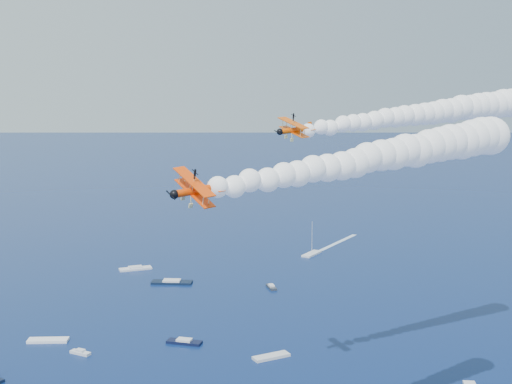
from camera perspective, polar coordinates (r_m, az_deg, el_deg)
name	(u,v)px	position (r m, az deg, el deg)	size (l,w,h in m)	color
biplane_lead	(295,130)	(129.88, 3.27, 5.16)	(7.64, 8.57, 5.16)	#F05405
biplane_trail	(196,190)	(85.39, -4.96, 0.13)	(7.09, 7.96, 4.79)	#FC4205
smoke_trail_lead	(419,115)	(147.94, 13.37, 6.27)	(61.14, 6.62, 11.16)	white
smoke_trail_trail	(374,158)	(103.40, 9.77, 2.83)	(60.81, 12.55, 11.16)	white
spectator_boats	(36,333)	(199.22, -17.75, -11.04)	(219.94, 169.11, 0.70)	white
boat_wakes	(100,347)	(185.94, -12.79, -12.38)	(248.86, 162.55, 0.04)	white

